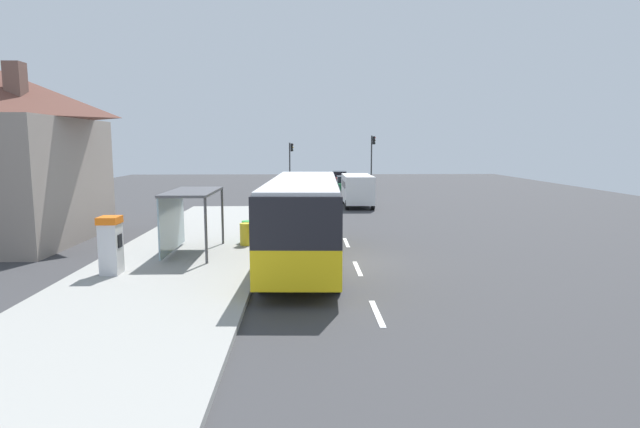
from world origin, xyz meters
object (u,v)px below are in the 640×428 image
at_px(recycling_bin_yellow, 246,234).
at_px(traffic_light_near_side, 372,153).
at_px(bus, 304,216).
at_px(sedan_near, 339,178).
at_px(bus_shelter, 185,205).
at_px(sedan_far, 346,184).
at_px(ticket_machine, 111,245).
at_px(recycling_bin_green, 248,231).
at_px(traffic_light_far_side, 291,158).
at_px(white_van, 357,188).

bearing_deg(recycling_bin_yellow, traffic_light_near_side, 73.15).
bearing_deg(bus, traffic_light_near_side, 78.32).
bearing_deg(traffic_light_near_side, sedan_near, 127.79).
distance_m(bus, bus_shelter, 4.88).
bearing_deg(bus_shelter, recycling_bin_yellow, 34.71).
relative_size(sedan_far, ticket_machine, 2.28).
relative_size(recycling_bin_green, traffic_light_far_side, 0.20).
relative_size(white_van, sedan_near, 1.16).
bearing_deg(traffic_light_far_side, bus, -87.77).
height_order(recycling_bin_yellow, traffic_light_far_side, traffic_light_far_side).
height_order(sedan_near, traffic_light_near_side, traffic_light_near_side).
bearing_deg(recycling_bin_green, recycling_bin_yellow, -90.00).
bearing_deg(white_van, ticket_machine, -117.09).
xyz_separation_m(bus, sedan_far, (4.01, 29.92, -1.05)).
xyz_separation_m(sedan_far, traffic_light_near_side, (3.19, 4.93, 2.81)).
height_order(bus, ticket_machine, bus).
xyz_separation_m(sedan_near, recycling_bin_green, (-6.50, -35.43, -0.14)).
relative_size(sedan_near, ticket_machine, 2.32).
bearing_deg(bus, white_van, 77.86).
bearing_deg(bus_shelter, traffic_light_near_side, 70.46).
bearing_deg(traffic_light_far_side, sedan_far, -46.69).
relative_size(traffic_light_near_side, bus_shelter, 1.36).
bearing_deg(recycling_bin_yellow, bus_shelter, -145.29).
xyz_separation_m(ticket_machine, bus_shelter, (1.73, 3.33, 0.93)).
bearing_deg(white_van, bus, -102.14).
distance_m(white_van, traffic_light_near_side, 17.14).
bearing_deg(bus, recycling_bin_green, 125.19).
height_order(sedan_near, sedan_far, same).
relative_size(ticket_machine, traffic_light_far_side, 0.41).
height_order(recycling_bin_green, traffic_light_near_side, traffic_light_near_side).
xyz_separation_m(ticket_machine, recycling_bin_green, (3.94, 5.56, -0.52)).
bearing_deg(traffic_light_far_side, white_van, -73.13).
xyz_separation_m(white_van, ticket_machine, (-10.34, -20.21, -0.17)).
distance_m(ticket_machine, traffic_light_near_side, 39.39).
bearing_deg(recycling_bin_green, bus_shelter, -134.74).
distance_m(bus, traffic_light_near_side, 35.63).
bearing_deg(white_van, sedan_near, 89.71).
xyz_separation_m(white_van, sedan_far, (0.10, 11.74, -0.55)).
relative_size(ticket_machine, recycling_bin_yellow, 2.04).
bearing_deg(bus_shelter, traffic_light_far_side, 84.49).
bearing_deg(bus, sedan_near, 84.12).
distance_m(ticket_machine, traffic_light_far_side, 38.07).
bearing_deg(white_van, recycling_bin_yellow, -112.63).
xyz_separation_m(bus, recycling_bin_yellow, (-2.49, 2.83, -1.19)).
bearing_deg(white_van, traffic_light_far_side, 106.87).
relative_size(ticket_machine, bus_shelter, 0.48).
height_order(white_van, recycling_bin_yellow, white_van).
xyz_separation_m(sedan_far, recycling_bin_yellow, (-6.50, -27.09, -0.14)).
height_order(white_van, traffic_light_far_side, traffic_light_far_side).
height_order(traffic_light_far_side, bus_shelter, traffic_light_far_side).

